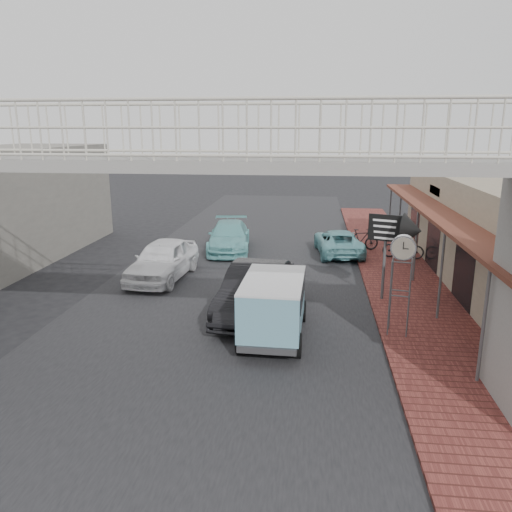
% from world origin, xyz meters
% --- Properties ---
extents(ground, '(120.00, 120.00, 0.00)m').
position_xyz_m(ground, '(0.00, 0.00, 0.00)').
color(ground, black).
rests_on(ground, ground).
extents(road_strip, '(10.00, 60.00, 0.01)m').
position_xyz_m(road_strip, '(0.00, 0.00, 0.01)').
color(road_strip, black).
rests_on(road_strip, ground).
extents(sidewalk, '(3.00, 40.00, 0.10)m').
position_xyz_m(sidewalk, '(6.50, 3.00, 0.05)').
color(sidewalk, brown).
rests_on(sidewalk, ground).
extents(footbridge, '(16.40, 2.40, 6.34)m').
position_xyz_m(footbridge, '(0.00, -4.00, 3.18)').
color(footbridge, gray).
rests_on(footbridge, ground).
extents(white_hatchback, '(2.20, 4.70, 1.56)m').
position_xyz_m(white_hatchback, '(-2.89, 4.42, 0.78)').
color(white_hatchback, white).
rests_on(white_hatchback, ground).
extents(dark_sedan, '(2.24, 5.06, 1.61)m').
position_xyz_m(dark_sedan, '(1.21, 0.95, 0.81)').
color(dark_sedan, black).
rests_on(dark_sedan, ground).
extents(angkot_curb, '(2.41, 4.45, 1.18)m').
position_xyz_m(angkot_curb, '(4.20, 9.25, 0.59)').
color(angkot_curb, '#68AFB5').
rests_on(angkot_curb, ground).
extents(angkot_far, '(2.46, 4.96, 1.38)m').
position_xyz_m(angkot_far, '(-1.08, 9.41, 0.69)').
color(angkot_far, '#6EBCBE').
rests_on(angkot_far, ground).
extents(angkot_van, '(1.78, 3.74, 1.81)m').
position_xyz_m(angkot_van, '(1.95, -0.83, 1.15)').
color(angkot_van, black).
rests_on(angkot_van, ground).
extents(motorcycle_near, '(1.91, 0.98, 0.96)m').
position_xyz_m(motorcycle_near, '(7.08, 8.49, 0.58)').
color(motorcycle_near, black).
rests_on(motorcycle_near, sidewalk).
extents(motorcycle_far, '(1.82, 0.97, 1.05)m').
position_xyz_m(motorcycle_far, '(5.30, 9.73, 0.63)').
color(motorcycle_far, black).
rests_on(motorcycle_far, sidewalk).
extents(street_clock, '(0.74, 0.65, 2.88)m').
position_xyz_m(street_clock, '(5.49, -0.30, 2.49)').
color(street_clock, '#59595B').
rests_on(street_clock, sidewalk).
extents(arrow_sign, '(1.84, 1.24, 3.05)m').
position_xyz_m(arrow_sign, '(6.11, 2.37, 2.56)').
color(arrow_sign, '#59595B').
rests_on(arrow_sign, sidewalk).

